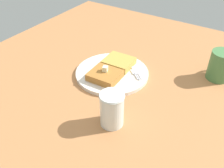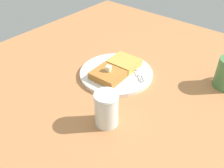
{
  "view_description": "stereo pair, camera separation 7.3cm",
  "coord_description": "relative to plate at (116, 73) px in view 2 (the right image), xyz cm",
  "views": [
    {
      "loc": [
        -60.38,
        -35.64,
        51.71
      ],
      "look_at": [
        -11.07,
        -3.99,
        7.37
      ],
      "focal_mm": 40.0,
      "sensor_mm": 36.0,
      "label": 1
    },
    {
      "loc": [
        -56.04,
        -41.56,
        51.71
      ],
      "look_at": [
        -11.07,
        -3.99,
        7.37
      ],
      "focal_mm": 40.0,
      "sensor_mm": 36.0,
      "label": 2
    }
  ],
  "objects": [
    {
      "name": "butter_pat_primary",
      "position": [
        -3.9,
        0.14,
        3.76
      ],
      "size": [
        2.09,
        1.97,
        1.72
      ],
      "primitive_type": "cube",
      "rotation": [
        0.0,
        0.0,
        0.29
      ],
      "color": "beige",
      "rests_on": "toast_slice_left"
    },
    {
      "name": "syrup_jar",
      "position": [
        -19.15,
        -12.23,
        3.7
      ],
      "size": [
        6.51,
        6.51,
        9.81
      ],
      "color": "#43200A",
      "rests_on": "table_surface"
    },
    {
      "name": "table_surface",
      "position": [
        1.49,
        -2.13,
        -2.14
      ],
      "size": [
        108.16,
        108.16,
        2.87
      ],
      "primitive_type": "cube",
      "color": "#AF7142",
      "rests_on": "ground"
    },
    {
      "name": "toast_slice_middle",
      "position": [
        4.61,
        0.21,
        1.72
      ],
      "size": [
        9.09,
        10.0,
        2.37
      ],
      "primitive_type": "cube",
      "rotation": [
        0.0,
        0.0,
        0.05
      ],
      "color": "gold",
      "rests_on": "plate"
    },
    {
      "name": "fork",
      "position": [
        5.29,
        -4.96,
        0.71
      ],
      "size": [
        11.86,
        12.77,
        0.36
      ],
      "color": "silver",
      "rests_on": "plate"
    },
    {
      "name": "toast_slice_left",
      "position": [
        -4.61,
        -0.21,
        1.72
      ],
      "size": [
        9.09,
        10.0,
        2.37
      ],
      "primitive_type": "cube",
      "rotation": [
        0.0,
        0.0,
        0.05
      ],
      "color": "#AA6C2E",
      "rests_on": "plate"
    },
    {
      "name": "plate",
      "position": [
        0.0,
        0.0,
        0.0
      ],
      "size": [
        24.68,
        24.68,
        1.24
      ],
      "color": "silver",
      "rests_on": "table_surface"
    }
  ]
}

